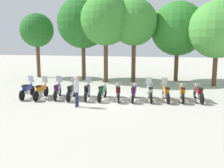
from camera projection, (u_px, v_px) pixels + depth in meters
The scene contains 20 objects.
ground_plane at pixel (110, 99), 16.38m from camera, with size 80.00×80.00×0.00m, color #BCB7A8.
motorcycle_0 at pixel (27, 90), 16.81m from camera, with size 0.62×2.19×1.37m.
motorcycle_1 at pixel (41, 90), 16.58m from camera, with size 0.62×2.19×1.37m.
motorcycle_2 at pixel (57, 90), 16.71m from camera, with size 0.73×2.16×1.37m.
motorcycle_3 at pixel (71, 91), 16.42m from camera, with size 0.62×2.19×1.37m.
motorcycle_4 at pixel (87, 91), 16.46m from camera, with size 0.63×2.18×1.37m.
motorcycle_5 at pixel (102, 92), 16.27m from camera, with size 0.62×2.19×0.99m.
motorcycle_6 at pixel (118, 92), 16.18m from camera, with size 0.73×2.16×0.99m.
motorcycle_7 at pixel (134, 92), 16.09m from camera, with size 0.62×2.19×0.99m.
motorcycle_8 at pixel (150, 92), 16.08m from camera, with size 0.63×2.18×1.37m.
motorcycle_9 at pixel (166, 92), 15.99m from camera, with size 0.64×2.18×1.37m.
motorcycle_10 at pixel (182, 93), 15.93m from camera, with size 0.62×2.19×0.99m.
motorcycle_11 at pixel (198, 93), 15.86m from camera, with size 0.62×2.18×0.99m.
person_0 at pixel (77, 89), 14.41m from camera, with size 0.27×0.41×1.74m.
tree_0 at pixel (37, 31), 25.18m from camera, with size 3.25×3.25×6.22m.
tree_1 at pixel (83, 22), 23.63m from camera, with size 4.70×4.70×7.59m.
tree_2 at pixel (106, 20), 21.94m from camera, with size 4.33×4.33×7.52m.
tree_3 at pixel (134, 22), 22.16m from camera, with size 3.99×3.99×7.17m.
tree_4 at pixel (178, 29), 22.83m from camera, with size 4.73×4.73×7.01m.
tree_5 at pixel (217, 30), 20.31m from camera, with size 4.49×4.49×6.73m.
Camera 1 is at (3.27, -15.63, 3.77)m, focal length 41.75 mm.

